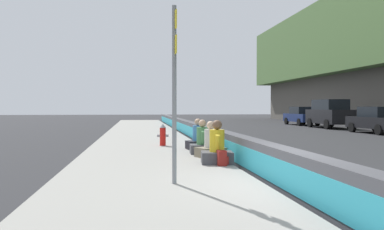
% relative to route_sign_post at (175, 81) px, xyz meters
% --- Properties ---
extents(ground_plane, '(160.00, 160.00, 0.00)m').
position_rel_route_sign_post_xyz_m(ground_plane, '(-0.51, -2.26, -2.21)').
color(ground_plane, '#2B2B2D').
rests_on(ground_plane, ground).
extents(sidewalk_strip, '(80.00, 4.40, 0.14)m').
position_rel_route_sign_post_xyz_m(sidewalk_strip, '(-0.51, 0.39, -2.14)').
color(sidewalk_strip, gray).
rests_on(sidewalk_strip, ground_plane).
extents(jersey_barrier, '(76.00, 0.45, 0.85)m').
position_rel_route_sign_post_xyz_m(jersey_barrier, '(-0.51, -2.26, -1.79)').
color(jersey_barrier, '#47474C').
rests_on(jersey_barrier, ground_plane).
extents(route_sign_post, '(0.44, 0.09, 3.60)m').
position_rel_route_sign_post_xyz_m(route_sign_post, '(0.00, 0.00, 0.00)').
color(route_sign_post, gray).
rests_on(route_sign_post, sidewalk_strip).
extents(fire_hydrant, '(0.26, 0.46, 0.88)m').
position_rel_route_sign_post_xyz_m(fire_hydrant, '(7.97, -0.28, -1.62)').
color(fire_hydrant, red).
rests_on(fire_hydrant, sidewalk_strip).
extents(seated_person_foreground, '(0.82, 0.93, 1.20)m').
position_rel_route_sign_post_xyz_m(seated_person_foreground, '(2.72, -1.43, -1.70)').
color(seated_person_foreground, '#424247').
rests_on(seated_person_foreground, sidewalk_strip).
extents(seated_person_middle, '(0.90, 0.98, 1.12)m').
position_rel_route_sign_post_xyz_m(seated_person_middle, '(4.09, -1.51, -1.72)').
color(seated_person_middle, '#706651').
rests_on(seated_person_middle, sidewalk_strip).
extents(seated_person_rear, '(0.74, 0.85, 1.13)m').
position_rel_route_sign_post_xyz_m(seated_person_rear, '(5.05, -1.41, -1.72)').
color(seated_person_rear, '#424247').
rests_on(seated_person_rear, sidewalk_strip).
extents(seated_person_far, '(0.78, 0.88, 1.12)m').
position_rel_route_sign_post_xyz_m(seated_person_far, '(6.46, -1.47, -1.72)').
color(seated_person_far, black).
rests_on(seated_person_far, sidewalk_strip).
extents(backpack, '(0.32, 0.28, 0.40)m').
position_rel_route_sign_post_xyz_m(backpack, '(2.31, -1.48, -1.88)').
color(backpack, maroon).
rests_on(backpack, sidewalk_strip).
extents(parked_car_fourth, '(4.53, 2.02, 1.71)m').
position_rel_route_sign_post_xyz_m(parked_car_fourth, '(15.44, -14.44, -1.35)').
color(parked_car_fourth, black).
rests_on(parked_car_fourth, ground_plane).
extents(parked_car_midline, '(4.82, 2.11, 2.28)m').
position_rel_route_sign_post_xyz_m(parked_car_midline, '(21.86, -14.44, -1.03)').
color(parked_car_midline, black).
rests_on(parked_car_midline, ground_plane).
extents(parked_car_far, '(4.54, 2.02, 1.71)m').
position_rel_route_sign_post_xyz_m(parked_car_far, '(27.28, -14.46, -1.35)').
color(parked_car_far, navy).
rests_on(parked_car_far, ground_plane).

